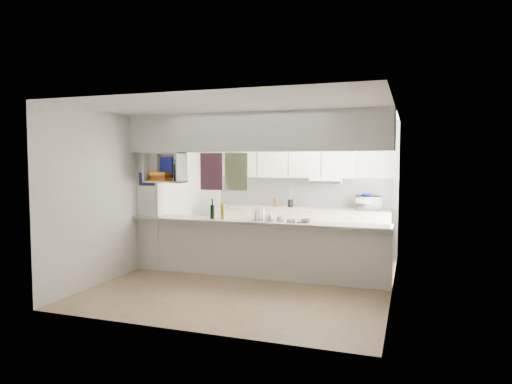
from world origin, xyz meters
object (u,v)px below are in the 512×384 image
at_px(bowl, 367,195).
at_px(dish_rack, 262,216).
at_px(microwave, 368,203).
at_px(wine_bottles, 218,211).

relative_size(bowl, dish_rack, 0.54).
xyz_separation_m(microwave, dish_rack, (-1.44, -2.13, -0.05)).
distance_m(microwave, bowl, 0.17).
height_order(microwave, wine_bottles, wine_bottles).
height_order(microwave, dish_rack, microwave).
xyz_separation_m(bowl, dish_rack, (-1.41, -2.09, -0.21)).
relative_size(microwave, wine_bottles, 1.37).
height_order(microwave, bowl, bowl).
bearing_deg(wine_bottles, microwave, 43.84).
bearing_deg(bowl, microwave, 56.58).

